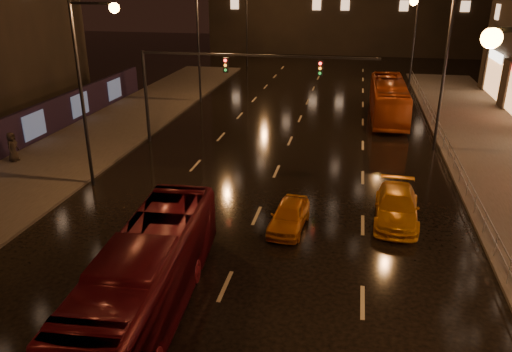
# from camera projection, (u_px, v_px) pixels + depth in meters

# --- Properties ---
(ground) EXTENTS (140.00, 140.00, 0.00)m
(ground) POSITION_uv_depth(u_px,v_px,m) (286.00, 150.00, 33.05)
(ground) COLOR black
(ground) RESTS_ON ground
(sidewalk_left) EXTENTS (7.00, 70.00, 0.15)m
(sidewalk_left) POSITION_uv_depth(u_px,v_px,m) (59.00, 161.00, 30.92)
(sidewalk_left) COLOR #38332D
(sidewalk_left) RESTS_ON ground
(traffic_signal) EXTENTS (15.31, 0.32, 6.20)m
(traffic_signal) POSITION_uv_depth(u_px,v_px,m) (210.00, 76.00, 32.21)
(traffic_signal) COLOR black
(traffic_signal) RESTS_ON ground
(railing_right) EXTENTS (0.05, 56.00, 1.00)m
(railing_right) POSITION_uv_depth(u_px,v_px,m) (455.00, 157.00, 29.04)
(railing_right) COLOR #99999E
(railing_right) RESTS_ON sidewalk_right
(bus_red) EXTENTS (3.12, 10.55, 2.90)m
(bus_red) POSITION_uv_depth(u_px,v_px,m) (147.00, 276.00, 16.50)
(bus_red) COLOR #4C0A13
(bus_red) RESTS_ON ground
(bus_curb) EXTENTS (2.68, 11.02, 3.06)m
(bus_curb) POSITION_uv_depth(u_px,v_px,m) (388.00, 99.00, 40.03)
(bus_curb) COLOR #9E390F
(bus_curb) RESTS_ON ground
(taxi_near) EXTENTS (1.76, 3.80, 1.26)m
(taxi_near) POSITION_uv_depth(u_px,v_px,m) (289.00, 215.00, 22.54)
(taxi_near) COLOR #C46B12
(taxi_near) RESTS_ON ground
(taxi_far) EXTENTS (2.22, 4.94, 1.40)m
(taxi_far) POSITION_uv_depth(u_px,v_px,m) (397.00, 207.00, 23.22)
(taxi_far) COLOR #C67D12
(taxi_far) RESTS_ON ground
(pedestrian_c) EXTENTS (0.66, 0.94, 1.82)m
(pedestrian_c) POSITION_uv_depth(u_px,v_px,m) (12.00, 147.00, 30.31)
(pedestrian_c) COLOR black
(pedestrian_c) RESTS_ON sidewalk_left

